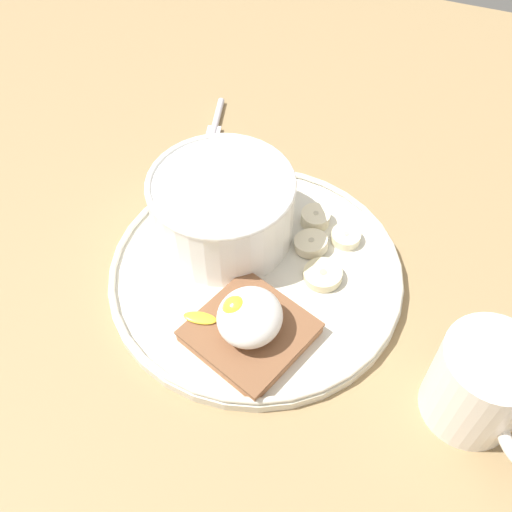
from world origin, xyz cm
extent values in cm
cube|color=#987B52|center=(0.00, 0.00, 1.00)|extent=(120.00, 120.00, 2.00)
cylinder|color=silver|center=(0.00, 0.00, 2.50)|extent=(27.42, 27.42, 1.00)
torus|color=silver|center=(0.00, 0.00, 3.30)|extent=(27.22, 27.22, 0.60)
cylinder|color=white|center=(3.15, 4.66, 6.33)|extent=(13.50, 13.50, 6.66)
torus|color=white|center=(3.15, 4.66, 9.66)|extent=(13.70, 13.70, 0.60)
cylinder|color=#CDB58E|center=(3.15, 4.66, 6.06)|extent=(12.10, 12.10, 5.72)
ellipsoid|color=#CDB58E|center=(3.15, 4.66, 8.72)|extent=(11.50, 11.50, 1.20)
ellipsoid|color=#8C6445|center=(3.75, 2.75, 9.11)|extent=(1.46, 1.98, 0.77)
ellipsoid|color=tan|center=(3.20, 7.91, 8.98)|extent=(1.35, 1.47, 0.53)
ellipsoid|color=#A87B5C|center=(3.01, 4.76, 9.13)|extent=(2.08, 1.48, 0.83)
ellipsoid|color=tan|center=(3.53, 5.56, 9.11)|extent=(1.47, 2.00, 0.78)
ellipsoid|color=#8D6B50|center=(1.82, 1.32, 9.00)|extent=(1.36, 0.94, 0.55)
ellipsoid|color=#97653F|center=(3.84, 5.04, 9.10)|extent=(2.06, 1.71, 0.76)
cube|color=brown|center=(-6.91, -2.22, 4.22)|extent=(11.50, 11.50, 0.30)
cube|color=#A76C46|center=(-6.91, -2.22, 3.66)|extent=(11.27, 11.27, 1.32)
ellipsoid|color=white|center=(-6.91, -2.22, 6.05)|extent=(5.76, 5.38, 3.47)
sphere|color=yellow|center=(-7.11, -1.07, 6.84)|extent=(2.20, 2.20, 2.20)
ellipsoid|color=yellow|center=(-7.66, 2.04, 4.52)|extent=(1.68, 3.06, 0.36)
cylinder|color=beige|center=(1.36, -6.06, 3.48)|extent=(3.91, 3.95, 1.05)
cylinder|color=tan|center=(1.36, -6.06, 3.91)|extent=(0.70, 0.71, 0.15)
cylinder|color=#F3E7BC|center=(6.56, -6.74, 3.51)|extent=(4.02, 4.02, 1.05)
cylinder|color=#BDB493|center=(6.56, -6.74, 4.00)|extent=(0.72, 0.72, 0.13)
cylinder|color=#F7EAC5|center=(4.46, -3.89, 3.61)|extent=(3.96, 4.04, 1.46)
cylinder|color=#C1B69A|center=(4.46, -3.89, 4.09)|extent=(0.71, 0.72, 0.21)
cylinder|color=#F6EAC6|center=(7.69, -3.26, 3.70)|extent=(4.08, 4.07, 1.44)
cylinder|color=#C0B69A|center=(7.69, -3.26, 4.38)|extent=(0.73, 0.73, 0.13)
cylinder|color=white|center=(-5.97, -20.47, 6.05)|extent=(7.42, 7.42, 8.11)
cylinder|color=#301C16|center=(-5.97, -20.47, 9.14)|extent=(6.31, 6.31, 0.40)
cylinder|color=silver|center=(19.28, 12.89, 2.40)|extent=(8.60, 3.06, 0.80)
cube|color=silver|center=(15.08, 11.74, 2.40)|extent=(7.17, 3.38, 0.30)
camera|label=1|loc=(-30.24, -12.10, 45.21)|focal=40.00mm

